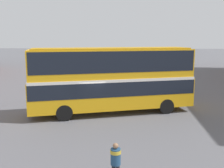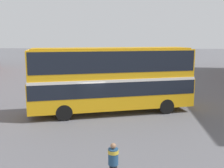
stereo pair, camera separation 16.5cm
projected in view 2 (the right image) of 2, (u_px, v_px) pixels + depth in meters
ground_plane at (89, 115)px, 18.22m from camera, size 240.00×240.00×0.00m
double_decker_bus at (112, 76)px, 18.41m from camera, size 11.71×5.92×4.62m
pedestrian_foreground at (113, 159)px, 9.44m from camera, size 0.55×0.55×1.58m
parked_car_kerb_near at (139, 79)px, 29.29m from camera, size 4.68×1.87×1.59m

